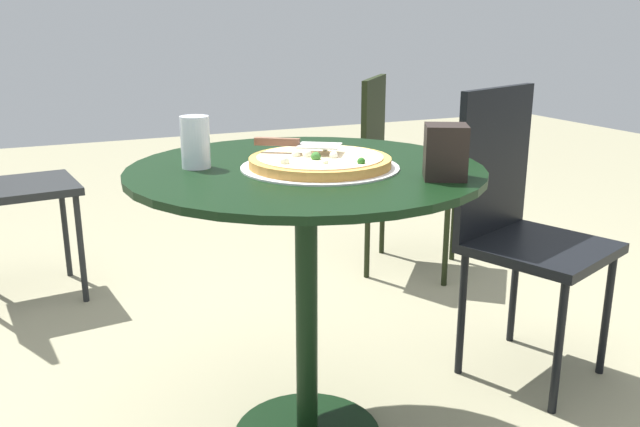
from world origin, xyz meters
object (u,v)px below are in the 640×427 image
object	(u,v)px
pizza_server	(297,144)
napkin_dispenser	(445,152)
patio_chair_far	(519,216)
patio_chair_near	(398,158)
patio_table	(306,232)
pizza_on_tray	(320,162)
drinking_cup	(195,142)
patio_chair_corner	(0,174)

from	to	relation	value
pizza_server	napkin_dispenser	size ratio (longest dim) A/B	1.69
napkin_dispenser	patio_chair_far	bearing A→B (deg)	-117.78
patio_chair_near	napkin_dispenser	bearing A→B (deg)	-26.88
patio_table	pizza_on_tray	distance (m)	0.18
patio_table	pizza_server	bearing A→B (deg)	-159.05
patio_chair_far	napkin_dispenser	bearing A→B (deg)	-56.64
patio_table	pizza_server	size ratio (longest dim) A/B	4.23
drinking_cup	patio_chair_near	distance (m)	1.50
pizza_on_tray	patio_chair_corner	bearing A→B (deg)	-152.15
patio_chair_near	patio_chair_far	world-z (taller)	patio_chair_far
pizza_on_tray	patio_chair_near	distance (m)	1.40
pizza_on_tray	pizza_server	xyz separation A→B (m)	(-0.06, -0.03, 0.04)
drinking_cup	napkin_dispenser	size ratio (longest dim) A/B	1.03
patio_chair_far	patio_chair_corner	bearing A→B (deg)	-130.38
pizza_on_tray	napkin_dispenser	xyz separation A→B (m)	(0.21, 0.21, 0.05)
napkin_dispenser	pizza_on_tray	bearing A→B (deg)	-17.20
pizza_server	patio_chair_corner	world-z (taller)	patio_chair_corner
patio_table	pizza_on_tray	world-z (taller)	pizza_on_tray
napkin_dispenser	patio_chair_near	world-z (taller)	napkin_dispenser
pizza_on_tray	patio_chair_far	bearing A→B (deg)	100.35
patio_chair_near	patio_chair_corner	bearing A→B (deg)	-100.71
pizza_on_tray	patio_chair_near	size ratio (longest dim) A/B	0.44
pizza_server	patio_chair_corner	size ratio (longest dim) A/B	0.23
drinking_cup	patio_chair_far	size ratio (longest dim) A/B	0.14
napkin_dispenser	patio_chair_corner	distance (m)	1.86
pizza_on_tray	patio_chair_corner	world-z (taller)	patio_chair_corner
pizza_on_tray	patio_chair_far	distance (m)	0.79
patio_table	patio_chair_near	distance (m)	1.37
drinking_cup	patio_chair_near	xyz separation A→B (m)	(-0.95, 1.12, -0.31)
pizza_server	patio_chair_far	world-z (taller)	patio_chair_far
pizza_on_tray	napkin_dispenser	bearing A→B (deg)	43.95
pizza_server	drinking_cup	world-z (taller)	drinking_cup
patio_table	patio_chair_far	world-z (taller)	patio_chair_far
patio_table	patio_chair_near	bearing A→B (deg)	139.84
patio_chair_corner	drinking_cup	bearing A→B (deg)	20.20
patio_table	drinking_cup	bearing A→B (deg)	-111.22
patio_chair_far	patio_chair_corner	world-z (taller)	patio_chair_far
patio_chair_near	pizza_server	bearing A→B (deg)	-41.23
patio_table	drinking_cup	xyz separation A→B (m)	(-0.09, -0.24, 0.23)
drinking_cup	patio_table	bearing A→B (deg)	68.78
drinking_cup	patio_chair_far	xyz separation A→B (m)	(-0.01, 1.00, -0.30)
patio_chair_near	patio_chair_corner	xyz separation A→B (m)	(-0.30, -1.58, 0.01)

